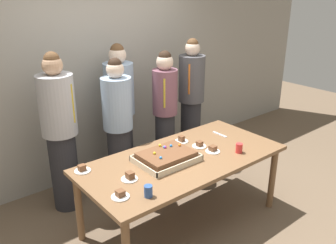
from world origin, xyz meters
The scene contains 18 objects.
ground_plane centered at (0.00, 0.00, 0.00)m, with size 12.00×12.00×0.00m, color brown.
interior_back_panel centered at (0.00, 1.60, 1.50)m, with size 8.00×0.12×3.00m, color #9E998E.
party_table centered at (0.00, 0.00, 0.69)m, with size 2.08×1.00×0.76m.
sheet_cake centered at (-0.18, 0.04, 0.81)m, with size 0.57×0.44×0.12m.
plated_slice_near_left centered at (-0.86, -0.21, 0.78)m, with size 0.15×0.15×0.06m.
plated_slice_near_right centered at (0.30, 0.08, 0.78)m, with size 0.15×0.15×0.06m.
plated_slice_far_left centered at (-0.65, -0.03, 0.79)m, with size 0.15×0.15×0.07m.
plated_slice_far_right centered at (0.32, -0.09, 0.78)m, with size 0.15×0.15×0.06m.
plated_slice_center_front centered at (-0.91, 0.37, 0.78)m, with size 0.15×0.15×0.07m.
plated_slice_center_back centered at (0.23, 0.29, 0.78)m, with size 0.15×0.15×0.07m.
drink_cup_nearest centered at (0.52, -0.28, 0.81)m, with size 0.07×0.07×0.10m, color red.
drink_cup_middle centered at (-0.68, -0.35, 0.81)m, with size 0.07×0.07×0.10m, color #2D5199.
cake_server_utensil centered at (0.70, 0.16, 0.77)m, with size 0.03×0.20×0.01m, color silver.
person_serving_front centered at (-0.21, 0.87, 0.86)m, with size 0.33×0.33×1.66m.
person_green_shirt_behind centered at (0.49, 0.90, 0.87)m, with size 0.31×0.31×1.65m.
person_striped_tie_right centered at (-0.81, 1.05, 0.91)m, with size 0.37×0.37×1.76m.
person_far_right_suit centered at (1.04, 1.01, 0.90)m, with size 0.35×0.35×1.73m.
person_left_edge_reaching centered at (0.04, 1.23, 0.90)m, with size 0.36×0.36×1.74m.
Camera 1 is at (-2.12, -2.36, 2.37)m, focal length 37.99 mm.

